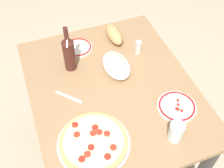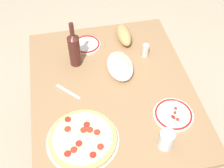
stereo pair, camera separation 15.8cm
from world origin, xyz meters
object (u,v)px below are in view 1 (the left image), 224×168
at_px(bread_loaf, 114,34).
at_px(side_plate_near, 177,106).
at_px(water_glass, 176,132).
at_px(spice_shaker, 138,47).
at_px(wine_bottle, 69,53).
at_px(baked_pasta_dish, 116,64).
at_px(dining_table, 112,101).
at_px(pepperoni_pizza, 94,142).
at_px(side_plate_far, 78,47).

bearing_deg(bread_loaf, side_plate_near, 10.49).
distance_m(water_glass, spice_shaker, 0.62).
bearing_deg(wine_bottle, baked_pasta_dish, 66.20).
bearing_deg(dining_table, side_plate_near, 47.87).
bearing_deg(pepperoni_pizza, water_glass, 74.75).
bearing_deg(wine_bottle, water_glass, 28.90).
bearing_deg(dining_table, spice_shaker, 130.13).
relative_size(wine_bottle, bread_loaf, 1.41).
xyz_separation_m(baked_pasta_dish, side_plate_far, (-0.25, -0.16, -0.03)).
distance_m(pepperoni_pizza, baked_pasta_dish, 0.51).
bearing_deg(water_glass, bread_loaf, -178.57).
height_order(bread_loaf, spice_shaker, spice_shaker).
bearing_deg(dining_table, water_glass, 23.64).
distance_m(side_plate_near, spice_shaker, 0.46).
xyz_separation_m(side_plate_far, bread_loaf, (-0.01, 0.25, 0.03)).
height_order(baked_pasta_dish, water_glass, water_glass).
xyz_separation_m(water_glass, side_plate_far, (-0.78, -0.27, -0.04)).
xyz_separation_m(dining_table, spice_shaker, (-0.21, 0.25, 0.17)).
relative_size(wine_bottle, side_plate_far, 1.67).
bearing_deg(bread_loaf, baked_pasta_dish, -17.77).
xyz_separation_m(dining_table, bread_loaf, (-0.39, 0.16, 0.17)).
relative_size(wine_bottle, side_plate_near, 1.42).
xyz_separation_m(water_glass, bread_loaf, (-0.79, -0.02, -0.01)).
relative_size(pepperoni_pizza, wine_bottle, 1.20).
bearing_deg(wine_bottle, dining_table, 36.91).
height_order(dining_table, spice_shaker, spice_shaker).
height_order(wine_bottle, water_glass, wine_bottle).
bearing_deg(spice_shaker, pepperoni_pizza, -41.76).
distance_m(wine_bottle, water_glass, 0.73).
height_order(dining_table, wine_bottle, wine_bottle).
bearing_deg(bread_loaf, wine_bottle, -65.20).
distance_m(side_plate_far, spice_shaker, 0.38).
bearing_deg(spice_shaker, bread_loaf, -151.31).
relative_size(wine_bottle, spice_shaker, 3.41).
height_order(water_glass, bread_loaf, water_glass).
distance_m(wine_bottle, bread_loaf, 0.37).
xyz_separation_m(wine_bottle, water_glass, (0.64, 0.35, -0.07)).
height_order(dining_table, water_glass, water_glass).
height_order(pepperoni_pizza, bread_loaf, bread_loaf).
xyz_separation_m(dining_table, water_glass, (0.40, 0.18, 0.18)).
xyz_separation_m(baked_pasta_dish, spice_shaker, (-0.09, 0.18, 0.00)).
relative_size(dining_table, wine_bottle, 3.72).
bearing_deg(pepperoni_pizza, side_plate_far, 170.26).
relative_size(pepperoni_pizza, water_glass, 3.37).
height_order(pepperoni_pizza, baked_pasta_dish, baked_pasta_dish).
height_order(water_glass, spice_shaker, water_glass).
distance_m(pepperoni_pizza, side_plate_near, 0.48).
relative_size(wine_bottle, water_glass, 2.80).
bearing_deg(side_plate_far, spice_shaker, 64.21).
relative_size(pepperoni_pizza, side_plate_far, 2.00).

